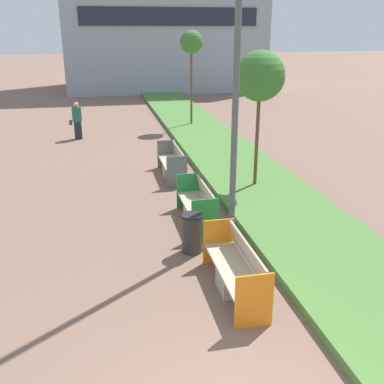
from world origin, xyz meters
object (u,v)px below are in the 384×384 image
street_lamp_post (239,4)px  bench_green_frame (198,208)px  bench_orange_frame (236,272)px  pedestrian_walking (77,121)px  bench_grey_frame (173,165)px  litter_bin (192,233)px  sapling_tree_far (191,43)px  sapling_tree_near (260,77)px

street_lamp_post → bench_green_frame: bearing=126.2°
bench_orange_frame → street_lamp_post: (0.61, 2.33, 4.53)m
bench_green_frame → pedestrian_walking: pedestrian_walking is taller
bench_green_frame → bench_grey_frame: (0.00, 3.71, 0.00)m
litter_bin → pedestrian_walking: pedestrian_walking is taller
bench_grey_frame → pedestrian_walking: 6.78m
bench_grey_frame → sapling_tree_far: bearing=73.9°
sapling_tree_far → sapling_tree_near: bearing=-90.0°
bench_orange_frame → bench_grey_frame: (-0.00, 6.88, -0.00)m
bench_orange_frame → litter_bin: bench_orange_frame is taller
bench_grey_frame → litter_bin: (-0.46, -5.24, 0.06)m
litter_bin → bench_green_frame: bearing=73.3°
bench_orange_frame → sapling_tree_near: bearing=67.2°
bench_orange_frame → sapling_tree_near: size_ratio=0.55×
bench_grey_frame → litter_bin: bench_grey_frame is taller
bench_orange_frame → street_lamp_post: bearing=75.3°
pedestrian_walking → bench_grey_frame: bearing=-62.5°
sapling_tree_near → bench_green_frame: bearing=-137.7°
bench_orange_frame → litter_bin: (-0.46, 1.64, 0.06)m
bench_grey_frame → sapling_tree_far: sapling_tree_far is taller
bench_grey_frame → bench_green_frame: bearing=-90.0°
litter_bin → bench_grey_frame: bearing=85.0°
bench_grey_frame → pedestrian_walking: pedestrian_walking is taller
bench_orange_frame → pedestrian_walking: size_ratio=1.39×
bench_orange_frame → sapling_tree_far: (2.15, 14.32, 3.48)m
street_lamp_post → pedestrian_walking: 11.93m
bench_grey_frame → street_lamp_post: bearing=-82.3°
sapling_tree_far → bench_grey_frame: bearing=-106.1°
litter_bin → sapling_tree_near: bearing=53.1°
street_lamp_post → pedestrian_walking: size_ratio=5.73×
bench_orange_frame → bench_green_frame: 3.17m
sapling_tree_far → pedestrian_walking: bearing=-164.7°
bench_orange_frame → sapling_tree_far: 14.89m
bench_orange_frame → bench_green_frame: size_ratio=1.12×
bench_grey_frame → pedestrian_walking: (-3.12, 6.00, 0.42)m
bench_orange_frame → street_lamp_post: street_lamp_post is taller
bench_green_frame → sapling_tree_near: 4.09m
bench_orange_frame → sapling_tree_far: sapling_tree_far is taller
street_lamp_post → litter_bin: bearing=-147.4°
bench_grey_frame → pedestrian_walking: size_ratio=1.34×
litter_bin → sapling_tree_far: (2.61, 12.67, 3.42)m
bench_orange_frame → bench_grey_frame: same height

